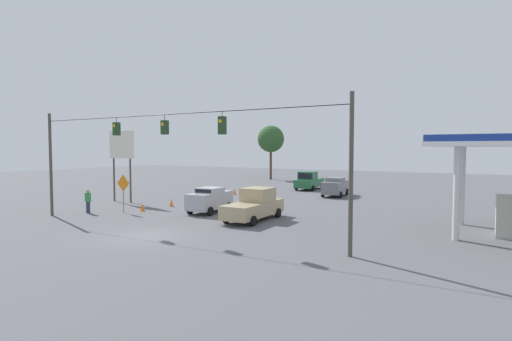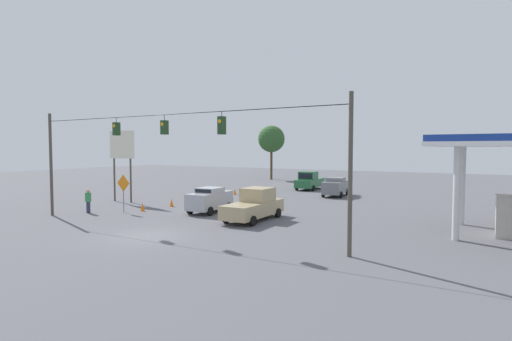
% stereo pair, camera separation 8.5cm
% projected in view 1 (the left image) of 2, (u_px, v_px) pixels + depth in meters
% --- Properties ---
extents(ground_plane, '(140.00, 140.00, 0.00)m').
position_uv_depth(ground_plane, '(146.00, 236.00, 21.77)').
color(ground_plane, '#56565B').
extents(overhead_signal_span, '(21.93, 0.38, 7.27)m').
position_uv_depth(overhead_signal_span, '(166.00, 153.00, 22.85)').
color(overhead_signal_span, '#4C473D').
rests_on(overhead_signal_span, ground_plane).
extents(sedan_silver_withflow_mid, '(2.13, 4.06, 1.87)m').
position_uv_depth(sedan_silver_withflow_mid, '(210.00, 199.00, 29.92)').
color(sedan_silver_withflow_mid, '#A8AAB2').
rests_on(sedan_silver_withflow_mid, ground_plane).
extents(pickup_truck_green_withflow_deep, '(2.46, 5.36, 2.12)m').
position_uv_depth(pickup_truck_green_withflow_deep, '(309.00, 181.00, 46.83)').
color(pickup_truck_green_withflow_deep, '#236038').
rests_on(pickup_truck_green_withflow_deep, ground_plane).
extents(pickup_truck_tan_crossing_near, '(2.27, 5.51, 2.12)m').
position_uv_depth(pickup_truck_tan_crossing_near, '(254.00, 205.00, 26.78)').
color(pickup_truck_tan_crossing_near, tan).
rests_on(pickup_truck_tan_crossing_near, ground_plane).
extents(sedan_grey_oncoming_deep, '(2.30, 4.61, 1.88)m').
position_uv_depth(sedan_grey_oncoming_deep, '(335.00, 186.00, 40.27)').
color(sedan_grey_oncoming_deep, slate).
rests_on(sedan_grey_oncoming_deep, ground_plane).
extents(traffic_cone_nearest, '(0.33, 0.33, 0.64)m').
position_uv_depth(traffic_cone_nearest, '(142.00, 207.00, 30.52)').
color(traffic_cone_nearest, orange).
rests_on(traffic_cone_nearest, ground_plane).
extents(traffic_cone_second, '(0.33, 0.33, 0.64)m').
position_uv_depth(traffic_cone_second, '(171.00, 203.00, 33.00)').
color(traffic_cone_second, orange).
rests_on(traffic_cone_second, ground_plane).
extents(traffic_cone_third, '(0.33, 0.33, 0.64)m').
position_uv_depth(traffic_cone_third, '(196.00, 198.00, 35.82)').
color(traffic_cone_third, orange).
rests_on(traffic_cone_third, ground_plane).
extents(traffic_cone_fourth, '(0.33, 0.33, 0.64)m').
position_uv_depth(traffic_cone_fourth, '(219.00, 195.00, 38.78)').
color(traffic_cone_fourth, orange).
rests_on(traffic_cone_fourth, ground_plane).
extents(traffic_cone_fifth, '(0.33, 0.33, 0.64)m').
position_uv_depth(traffic_cone_fifth, '(235.00, 191.00, 41.60)').
color(traffic_cone_fifth, orange).
rests_on(traffic_cone_fifth, ground_plane).
extents(roadside_billboard, '(3.01, 0.16, 6.37)m').
position_uv_depth(roadside_billboard, '(122.00, 151.00, 35.70)').
color(roadside_billboard, '#4C473D').
rests_on(roadside_billboard, ground_plane).
extents(work_zone_sign, '(1.27, 0.06, 2.84)m').
position_uv_depth(work_zone_sign, '(123.00, 186.00, 29.86)').
color(work_zone_sign, slate).
rests_on(work_zone_sign, ground_plane).
extents(pedestrian, '(0.40, 0.28, 1.78)m').
position_uv_depth(pedestrian, '(88.00, 201.00, 29.60)').
color(pedestrian, '#2D334C').
rests_on(pedestrian, ground_plane).
extents(tree_horizon_left, '(4.13, 4.13, 8.37)m').
position_uv_depth(tree_horizon_left, '(271.00, 139.00, 61.73)').
color(tree_horizon_left, '#4C3823').
rests_on(tree_horizon_left, ground_plane).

